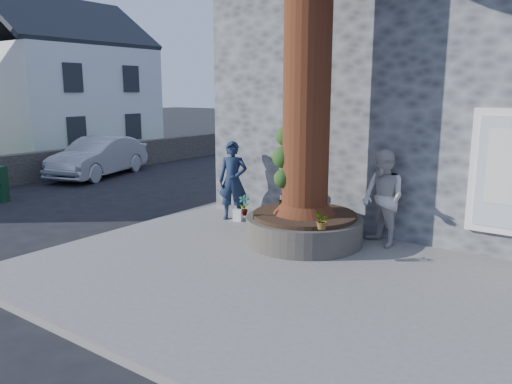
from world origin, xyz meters
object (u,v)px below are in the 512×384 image
Objects in this scene: woman at (383,198)px; car_silver at (99,157)px; man at (233,181)px; planter at (304,228)px.

woman is 11.89m from car_silver.
planter is at bearing -40.99° from man.
car_silver is at bearing -158.69° from woman.
car_silver is (-10.36, 2.95, 0.30)m from planter.
man reaches higher than planter.
woman is at bearing 28.95° from planter.
man is at bearing 165.22° from planter.
planter is 2.43m from man.
planter is 1.25× the size of man.
man is at bearing -34.05° from car_silver.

